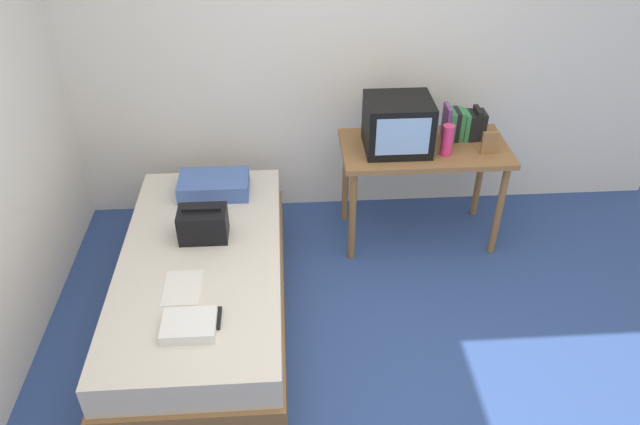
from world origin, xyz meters
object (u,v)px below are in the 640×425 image
book_row (463,124)px  pillow (214,185)px  magazine (183,288)px  tv (398,125)px  desk (423,158)px  picture_frame (490,143)px  remote_dark (217,318)px  folded_towel (189,325)px  handbag (203,224)px  bed (204,287)px  water_bottle (447,140)px

book_row → pillow: size_ratio=0.60×
magazine → tv: bearing=36.9°
book_row → desk: bearing=-160.2°
pillow → picture_frame: bearing=-1.8°
remote_dark → folded_towel: (-0.14, -0.06, 0.02)m
tv → pillow: 1.33m
book_row → handbag: 1.92m
tv → picture_frame: bearing=-10.4°
bed → handbag: 0.40m
tv → handbag: 1.45m
desk → book_row: book_row is taller
bed → magazine: size_ratio=6.90×
book_row → picture_frame: bearing=-61.6°
remote_dark → magazine: bearing=129.5°
desk → bed: bearing=-153.2°
handbag → pillow: bearing=87.4°
magazine → bed: bearing=76.5°
remote_dark → folded_towel: folded_towel is taller
picture_frame → bed: bearing=-161.7°
bed → water_bottle: (1.63, 0.64, 0.64)m
water_bottle → remote_dark: bearing=-141.4°
bed → book_row: bearing=25.7°
picture_frame → remote_dark: picture_frame is taller
bed → remote_dark: remote_dark is taller
picture_frame → magazine: (-1.99, -0.92, -0.35)m
picture_frame → book_row: bearing=118.4°
book_row → magazine: size_ratio=0.98×
bed → pillow: size_ratio=4.17×
bed → pillow: 0.76m
handbag → magazine: handbag is taller
handbag → remote_dark: size_ratio=1.92×
bed → book_row: book_row is taller
water_bottle → handbag: size_ratio=0.72×
picture_frame → magazine: picture_frame is taller
handbag → picture_frame: bearing=13.2°
folded_towel → bed: bearing=90.8°
pillow → bed: bearing=-93.2°
book_row → bed: bearing=-154.3°
bed → magazine: magazine is taller
desk → picture_frame: picture_frame is taller
book_row → magazine: 2.22m
picture_frame → folded_towel: (-1.91, -1.24, -0.33)m
desk → remote_dark: desk is taller
handbag → folded_towel: bearing=-90.5°
water_bottle → remote_dark: size_ratio=1.39×
desk → magazine: desk is taller
picture_frame → magazine: bearing=-155.2°
tv → picture_frame: 0.63m
desk → book_row: size_ratio=4.06×
water_bottle → book_row: (0.17, 0.22, -0.00)m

